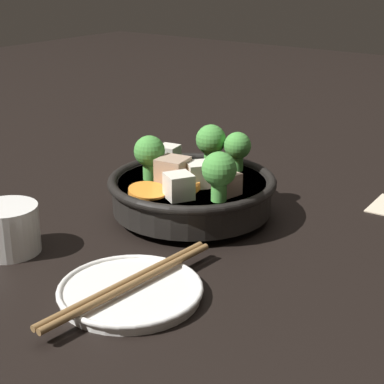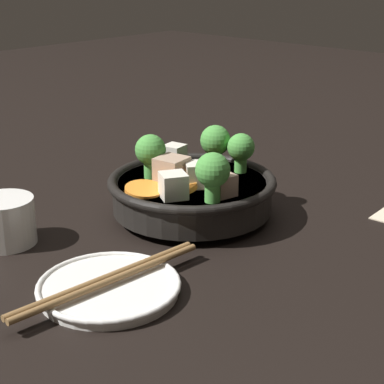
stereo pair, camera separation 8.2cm
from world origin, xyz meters
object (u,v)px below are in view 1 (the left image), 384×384
Objects in this scene: stirfry_bowl at (192,188)px; chopsticks_pair at (130,283)px; tea_cup at (8,229)px; side_saucer at (130,291)px.

chopsticks_pair is at bearing 110.21° from stirfry_bowl.
stirfry_bowl is 0.23m from tea_cup.
side_saucer is 2.06× the size of tea_cup.
chopsticks_pair is at bearing -179.14° from tea_cup.
chopsticks_pair is at bearing -90.00° from side_saucer.
tea_cup is at bearing 0.86° from chopsticks_pair.
stirfry_bowl is at bearing -69.79° from chopsticks_pair.
side_saucer is 0.64× the size of chopsticks_pair.
side_saucer is at bearing 110.21° from stirfry_bowl.
tea_cup is (0.10, 0.21, -0.01)m from stirfry_bowl.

